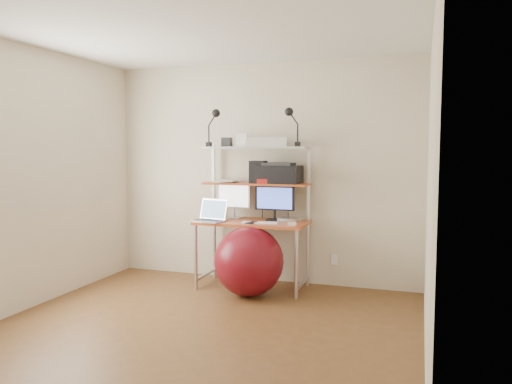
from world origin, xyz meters
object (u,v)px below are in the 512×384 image
Objects in this scene: laptop at (211,216)px; printer at (279,174)px; monitor_silver at (234,198)px; monitor_black at (275,200)px; exercise_ball at (249,261)px.

printer is (0.68, 0.29, 0.47)m from laptop.
monitor_silver is at bearing 74.21° from laptop.
printer reaches higher than monitor_black.
printer reaches higher than laptop.
laptop reaches higher than exercise_ball.
laptop is 0.67m from exercise_ball.
exercise_ball is (-0.19, -0.45, -0.89)m from printer.
monitor_black is 0.92× the size of printer.
monitor_black is at bearing 35.01° from laptop.
monitor_black is (0.49, -0.02, -0.01)m from monitor_silver.
laptop is at bearing -157.08° from monitor_black.
printer is at bearing 66.97° from exercise_ball.
monitor_black reaches higher than exercise_ball.
printer is at bearing 35.35° from laptop.
monitor_silver is at bearing 126.67° from exercise_ball.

